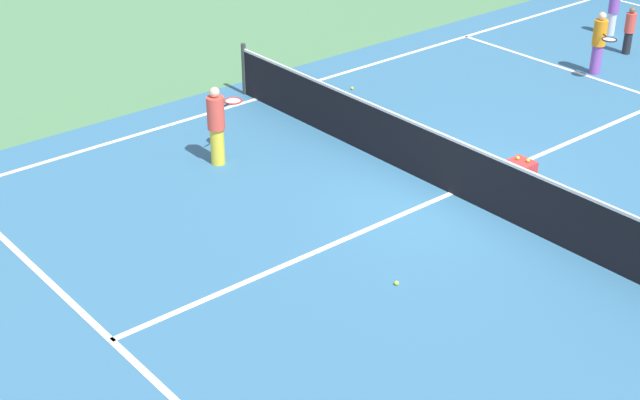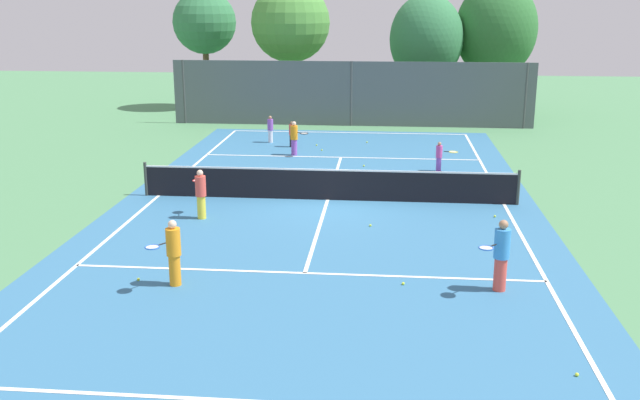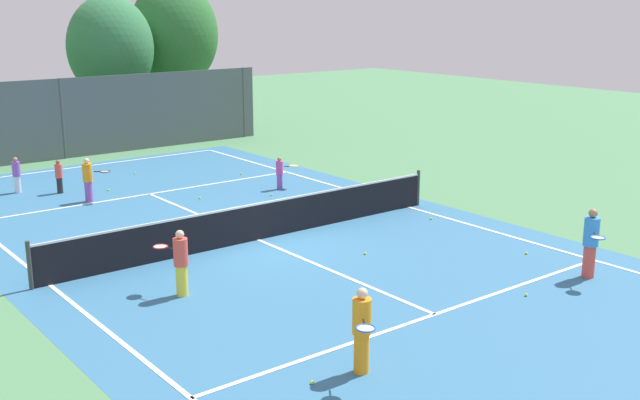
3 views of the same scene
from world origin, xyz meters
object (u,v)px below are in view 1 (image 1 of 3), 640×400
player_2 (613,11)px  player_3 (629,30)px  player_6 (217,124)px  tennis_ball_1 (397,283)px  tennis_ball_8 (352,88)px  ball_crate (521,171)px  player_0 (599,42)px  tennis_ball_4 (388,150)px

player_2 → player_3: 1.41m
player_6 → tennis_ball_1: size_ratio=21.97×
player_6 → tennis_ball_8: bearing=105.3°
player_2 → player_3: size_ratio=1.08×
player_2 → ball_crate: bearing=-64.9°
player_3 → ball_crate: 7.57m
player_0 → player_2: bearing=118.5°
player_2 → tennis_ball_1: (4.75, -11.91, -0.58)m
ball_crate → tennis_ball_8: ball_crate is taller
player_0 → player_6: player_6 is taller
player_0 → tennis_ball_8: bearing=-119.7°
player_6 → tennis_ball_8: (-1.15, 4.21, -0.72)m
ball_crate → tennis_ball_4: ball_crate is taller
player_3 → tennis_ball_4: (0.35, -8.02, -0.53)m
tennis_ball_1 → tennis_ball_4: size_ratio=1.00×
player_6 → tennis_ball_4: (1.58, 2.65, -0.72)m
ball_crate → tennis_ball_8: (-5.04, 0.62, -0.15)m
ball_crate → tennis_ball_4: 2.50m
ball_crate → player_0: bearing=113.3°
player_2 → tennis_ball_1: 12.84m
tennis_ball_1 → tennis_ball_8: (-6.05, 4.54, 0.00)m
player_3 → ball_crate: size_ratio=2.56×
player_0 → ball_crate: (2.32, -5.40, -0.54)m
tennis_ball_8 → player_3: bearing=69.8°
player_0 → player_2: player_0 is taller
player_6 → player_2: bearing=89.2°
player_6 → ball_crate: player_6 is taller
player_2 → player_3: (1.07, -0.91, -0.04)m
tennis_ball_4 → tennis_ball_8: size_ratio=1.00×
player_6 → tennis_ball_1: player_6 is taller
tennis_ball_4 → tennis_ball_8: 3.15m
player_2 → ball_crate: player_2 is taller
player_0 → player_2: size_ratio=1.17×
player_6 → ball_crate: size_ratio=3.35×
player_0 → player_3: bearing=101.3°
tennis_ball_4 → ball_crate: bearing=22.1°
tennis_ball_4 → tennis_ball_8: (-2.73, 1.56, 0.00)m
player_0 → player_6: size_ratio=0.96×
tennis_ball_4 → tennis_ball_8: same height
player_3 → player_6: (-1.23, -10.67, 0.18)m
player_2 → tennis_ball_8: player_2 is taller
player_3 → tennis_ball_8: player_3 is taller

